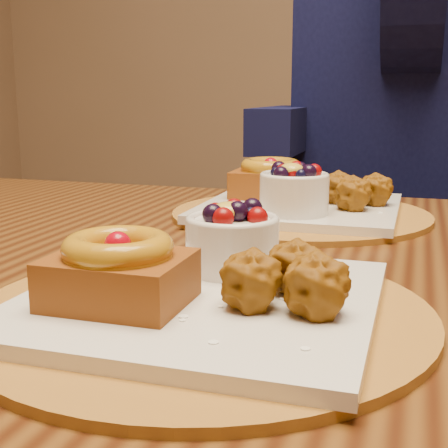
% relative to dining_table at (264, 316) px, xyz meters
% --- Properties ---
extents(dining_table, '(1.60, 0.90, 0.76)m').
position_rel_dining_table_xyz_m(dining_table, '(0.00, 0.00, 0.00)').
color(dining_table, '#351709').
rests_on(dining_table, ground).
extents(place_setting_near, '(0.38, 0.38, 0.08)m').
position_rel_dining_table_xyz_m(place_setting_near, '(-0.00, -0.22, 0.10)').
color(place_setting_near, brown).
rests_on(place_setting_near, dining_table).
extents(place_setting_far, '(0.38, 0.38, 0.09)m').
position_rel_dining_table_xyz_m(place_setting_far, '(-0.00, 0.21, 0.10)').
color(place_setting_far, brown).
rests_on(place_setting_far, dining_table).
extents(chair_far, '(0.41, 0.41, 0.84)m').
position_rel_dining_table_xyz_m(chair_far, '(-0.04, 0.88, -0.21)').
color(chair_far, black).
rests_on(chair_far, ground).
extents(diner, '(0.58, 0.54, 0.94)m').
position_rel_dining_table_xyz_m(diner, '(0.14, 0.72, 0.33)').
color(diner, black).
rests_on(diner, ground).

